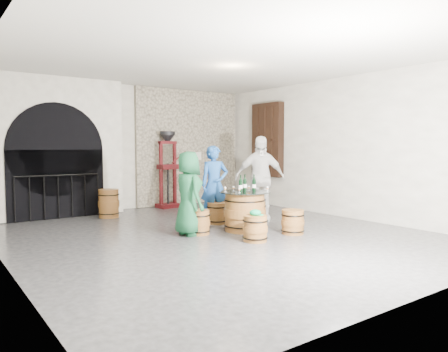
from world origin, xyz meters
TOP-DOWN VIEW (x-y plane):
  - ground at (0.00, 0.00)m, footprint 8.00×8.00m
  - wall_back at (0.00, 4.00)m, footprint 8.00×0.00m
  - wall_front at (0.00, -4.00)m, footprint 8.00×0.00m
  - wall_left at (-3.50, 0.00)m, footprint 0.00×8.00m
  - wall_right at (3.50, 0.00)m, footprint 0.00×8.00m
  - ceiling at (0.00, 0.00)m, footprint 8.00×8.00m
  - stone_facing_panel at (1.80, 3.94)m, footprint 3.20×0.12m
  - arched_opening at (-1.90, 3.74)m, footprint 3.10×0.60m
  - shuttered_window at (3.38, 2.40)m, footprint 0.23×1.10m
  - barrel_table at (0.65, -0.05)m, footprint 0.98×0.98m
  - barrel_stool_left at (-0.24, 0.19)m, footprint 0.44×0.44m
  - barrel_stool_far at (0.64, 0.88)m, footprint 0.44×0.44m
  - barrel_stool_right at (1.40, 0.50)m, footprint 0.44×0.44m
  - barrel_stool_near_right at (1.19, -0.80)m, footprint 0.44×0.44m
  - barrel_stool_near_left at (0.22, -0.87)m, footprint 0.44×0.44m
  - green_cap at (0.23, -0.87)m, footprint 0.24×0.20m
  - person_green at (-0.43, 0.24)m, footprint 0.54×0.78m
  - person_blue at (0.64, 0.97)m, footprint 0.69×0.55m
  - person_white at (1.67, 0.70)m, footprint 1.14×1.02m
  - wine_bottle_left at (0.54, -0.06)m, footprint 0.08×0.08m
  - wine_bottle_center at (0.83, -0.11)m, footprint 0.08×0.08m
  - wine_bottle_right at (0.71, 0.02)m, footprint 0.08×0.08m
  - tasting_glass_a at (0.43, -0.17)m, footprint 0.05×0.05m
  - tasting_glass_b at (0.83, 0.05)m, footprint 0.05×0.05m
  - tasting_glass_c at (0.54, 0.16)m, footprint 0.05×0.05m
  - tasting_glass_d at (0.80, 0.10)m, footprint 0.05×0.05m
  - tasting_glass_e at (1.00, -0.30)m, footprint 0.05×0.05m
  - tasting_glass_f at (0.31, 0.12)m, footprint 0.05×0.05m
  - side_barrel at (-0.91, 2.98)m, footprint 0.49×0.49m
  - corking_press at (0.94, 3.57)m, footprint 0.84×0.49m
  - control_box at (2.05, 3.86)m, footprint 0.18×0.10m

SIDE VIEW (x-z plane):
  - ground at x=0.00m, z-range 0.00..0.00m
  - barrel_stool_left at x=-0.24m, z-range 0.00..0.45m
  - barrel_stool_far at x=0.64m, z-range 0.00..0.45m
  - barrel_stool_right at x=1.40m, z-range 0.00..0.45m
  - barrel_stool_near_right at x=1.19m, z-range 0.00..0.45m
  - barrel_stool_near_left at x=0.22m, z-range 0.00..0.45m
  - side_barrel at x=-0.91m, z-range 0.00..0.64m
  - barrel_table at x=0.65m, z-range 0.00..0.76m
  - green_cap at x=0.23m, z-range 0.44..0.55m
  - person_green at x=-0.43m, z-range 0.00..1.54m
  - tasting_glass_a at x=0.43m, z-range 0.76..0.86m
  - tasting_glass_b at x=0.83m, z-range 0.76..0.86m
  - tasting_glass_c at x=0.54m, z-range 0.76..0.86m
  - tasting_glass_d at x=0.80m, z-range 0.76..0.86m
  - tasting_glass_e at x=1.00m, z-range 0.76..0.86m
  - tasting_glass_f at x=0.31m, z-range 0.76..0.86m
  - person_blue at x=0.64m, z-range 0.00..1.64m
  - wine_bottle_left at x=0.54m, z-range 0.73..1.05m
  - wine_bottle_center at x=0.83m, z-range 0.73..1.05m
  - wine_bottle_right at x=0.71m, z-range 0.73..1.05m
  - person_white at x=1.67m, z-range 0.00..1.85m
  - corking_press at x=0.94m, z-range 0.17..2.18m
  - control_box at x=2.05m, z-range 1.24..1.46m
  - arched_opening at x=-1.90m, z-range -0.01..3.18m
  - wall_back at x=0.00m, z-range -2.40..5.60m
  - wall_front at x=0.00m, z-range -2.40..5.60m
  - wall_left at x=-3.50m, z-range -2.40..5.60m
  - wall_right at x=3.50m, z-range -2.40..5.60m
  - stone_facing_panel at x=1.80m, z-range 0.01..3.19m
  - shuttered_window at x=3.38m, z-range 0.80..2.80m
  - ceiling at x=0.00m, z-range 3.20..3.20m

